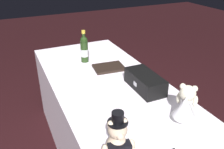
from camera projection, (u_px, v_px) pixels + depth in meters
The scene contains 6 objects.
reception_table at pixel (112, 127), 1.97m from camera, with size 2.03×0.83×0.77m, color white.
teddy_bear_groom at pixel (118, 145), 1.10m from camera, with size 0.16×0.16×0.28m.
teddy_bear_bride at pixel (186, 106), 1.40m from camera, with size 0.22×0.22×0.23m.
champagne_bottle at pixel (84, 49), 2.16m from camera, with size 0.07×0.07×0.30m.
gift_case_black at pixel (145, 82), 1.74m from camera, with size 0.35×0.17×0.12m.
guestbook at pixel (109, 67), 2.08m from camera, with size 0.19×0.26×0.02m, color black.
Camera 1 is at (1.42, -0.66, 1.66)m, focal length 38.28 mm.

